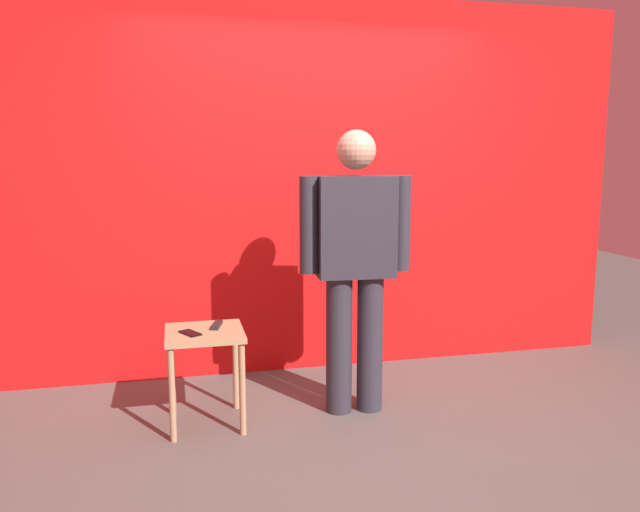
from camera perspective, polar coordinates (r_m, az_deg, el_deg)
name	(u,v)px	position (r m, az deg, el deg)	size (l,w,h in m)	color
ground_plane	(365,447)	(3.54, 4.14, -17.07)	(12.00, 12.00, 0.00)	#59544F
back_wall_red	(310,188)	(4.53, -0.96, 6.29)	(4.80, 0.12, 2.68)	red
standing_person	(355,258)	(3.73, 3.26, -0.15)	(0.68, 0.26, 1.72)	#2D2D38
side_table	(205,348)	(3.70, -10.52, -8.33)	(0.45, 0.45, 0.57)	tan
cell_phone	(190,333)	(3.62, -11.84, -6.94)	(0.07, 0.14, 0.01)	black
tv_remote	(217,325)	(3.74, -9.45, -6.26)	(0.04, 0.17, 0.02)	black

